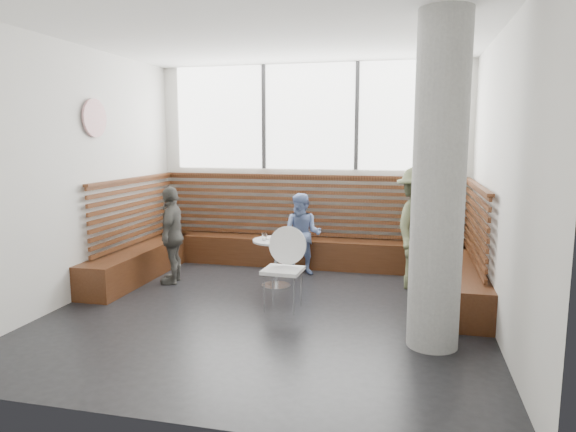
% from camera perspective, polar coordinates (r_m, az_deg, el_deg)
% --- Properties ---
extents(room, '(5.00, 5.00, 3.20)m').
position_cam_1_polar(room, '(5.89, -2.25, 4.38)').
color(room, silver).
rests_on(room, ground).
extents(booth, '(5.00, 2.50, 1.44)m').
position_cam_1_polar(booth, '(7.76, 1.32, -3.49)').
color(booth, '#3D1F0F').
rests_on(booth, ground).
extents(concrete_column, '(0.50, 0.50, 3.20)m').
position_cam_1_polar(concrete_column, '(5.08, 16.40, 3.34)').
color(concrete_column, gray).
rests_on(concrete_column, ground).
extents(wall_art, '(0.03, 0.50, 0.50)m').
position_cam_1_polar(wall_art, '(7.28, -20.70, 10.15)').
color(wall_art, white).
rests_on(wall_art, room).
extents(cafe_table, '(0.64, 0.64, 0.66)m').
position_cam_1_polar(cafe_table, '(7.08, -1.33, -4.14)').
color(cafe_table, silver).
rests_on(cafe_table, ground).
extents(cafe_chair, '(0.47, 0.46, 0.98)m').
position_cam_1_polar(cafe_chair, '(6.19, -0.40, -5.02)').
color(cafe_chair, white).
rests_on(cafe_chair, ground).
extents(adult_man, '(0.91, 1.22, 1.68)m').
position_cam_1_polar(adult_man, '(7.14, 14.25, -1.28)').
color(adult_man, '#545A3C').
rests_on(adult_man, ground).
extents(child_back, '(0.63, 0.50, 1.23)m').
position_cam_1_polar(child_back, '(7.70, 1.61, -2.03)').
color(child_back, '#6980B7').
rests_on(child_back, ground).
extents(child_left, '(0.48, 0.85, 1.37)m').
position_cam_1_polar(child_left, '(7.43, -12.75, -2.07)').
color(child_left, '#54524C').
rests_on(child_left, ground).
extents(plate_near, '(0.18, 0.18, 0.01)m').
position_cam_1_polar(plate_near, '(7.12, -1.89, -2.46)').
color(plate_near, white).
rests_on(plate_near, cafe_table).
extents(plate_far, '(0.19, 0.19, 0.01)m').
position_cam_1_polar(plate_far, '(7.13, -0.76, -2.44)').
color(plate_far, white).
rests_on(plate_far, cafe_table).
extents(glass_left, '(0.07, 0.07, 0.10)m').
position_cam_1_polar(glass_left, '(7.01, -2.65, -2.27)').
color(glass_left, white).
rests_on(glass_left, cafe_table).
extents(glass_mid, '(0.07, 0.07, 0.10)m').
position_cam_1_polar(glass_mid, '(7.01, -1.19, -2.27)').
color(glass_mid, white).
rests_on(glass_mid, cafe_table).
extents(glass_right, '(0.07, 0.07, 0.11)m').
position_cam_1_polar(glass_right, '(6.99, 0.01, -2.28)').
color(glass_right, white).
rests_on(glass_right, cafe_table).
extents(menu_card, '(0.21, 0.16, 0.00)m').
position_cam_1_polar(menu_card, '(6.84, -1.28, -2.96)').
color(menu_card, '#A5C64C').
rests_on(menu_card, cafe_table).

